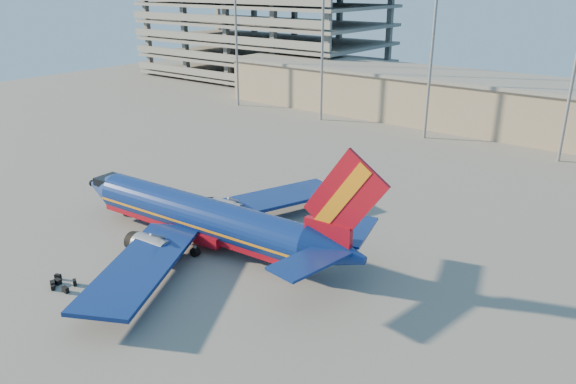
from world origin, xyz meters
name	(u,v)px	position (x,y,z in m)	size (l,w,h in m)	color
ground	(262,250)	(0.00, 0.00, 0.00)	(220.00, 220.00, 0.00)	slate
terminal_building	(548,111)	(10.00, 58.00, 4.32)	(122.00, 16.00, 8.50)	gray
parking_garage	(263,31)	(-62.00, 74.05, 11.73)	(62.00, 32.00, 21.40)	slate
light_mast_row	(503,26)	(5.00, 46.00, 17.55)	(101.60, 1.60, 28.65)	gray
aircraft_main	(208,219)	(-4.80, -2.13, 2.55)	(35.29, 33.89, 11.95)	navy
luggage_pile	(60,284)	(-8.89, -15.27, 0.23)	(3.00, 1.98, 0.49)	black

